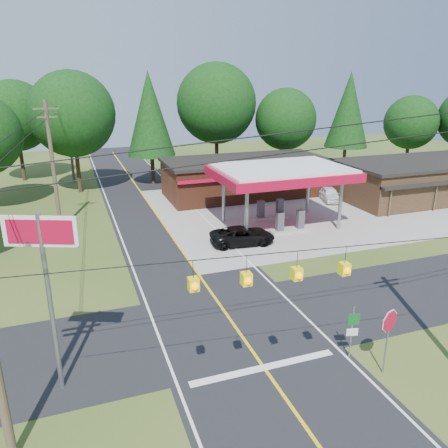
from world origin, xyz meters
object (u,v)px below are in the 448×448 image
object	(u,v)px
gas_canopy	(281,174)
suv_car	(242,236)
sedan_car	(330,194)
big_stop_sign	(44,262)
octagonal_stop_sign	(389,326)

from	to	relation	value
gas_canopy	suv_car	xyz separation A→B (m)	(-4.50, -3.00, -3.61)
gas_canopy	sedan_car	distance (m)	10.14
sedan_car	big_stop_sign	world-z (taller)	big_stop_sign
octagonal_stop_sign	gas_canopy	bearing A→B (deg)	76.36
suv_car	sedan_car	size ratio (longest dim) A/B	1.23
suv_car	octagonal_stop_sign	bearing A→B (deg)	-174.52
sedan_car	octagonal_stop_sign	size ratio (longest dim) A/B	1.30
suv_car	octagonal_stop_sign	xyz separation A→B (m)	(0.00, -15.55, 1.58)
gas_canopy	suv_car	distance (m)	6.50
suv_car	octagonal_stop_sign	size ratio (longest dim) A/B	1.59
gas_canopy	octagonal_stop_sign	xyz separation A→B (m)	(-4.50, -18.55, -2.03)
suv_car	sedan_car	distance (m)	14.88
gas_canopy	big_stop_sign	bearing A→B (deg)	-138.56
gas_canopy	big_stop_sign	world-z (taller)	big_stop_sign
sedan_car	octagonal_stop_sign	bearing A→B (deg)	-100.44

